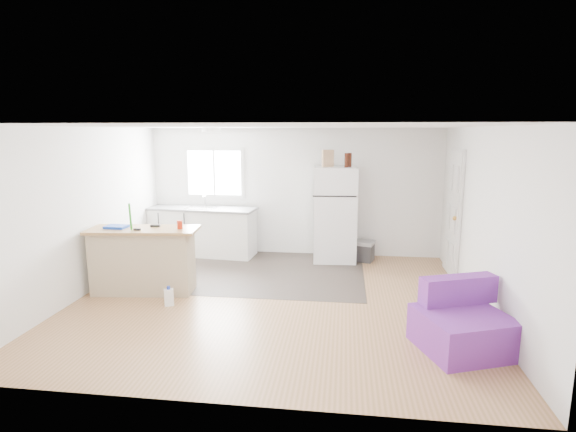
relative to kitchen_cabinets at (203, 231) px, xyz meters
The scene contains 19 objects.
room 2.88m from the kitchen_cabinets, 51.67° to the right, with size 5.51×5.01×2.41m.
vinyl_zone 1.44m from the kitchen_cabinets, 42.97° to the right, with size 4.05×2.50×0.00m, color #2E2723.
window 1.14m from the kitchen_cabinets, 60.18° to the left, with size 1.18×0.06×0.98m.
interior_door 4.53m from the kitchen_cabinets, ahead, with size 0.11×0.92×2.10m.
ceiling_fixture 2.20m from the kitchen_cabinets, 61.86° to the right, with size 0.30×0.30×0.07m, color white.
kitchen_cabinets is the anchor object (origin of this frame).
peninsula 2.11m from the kitchen_cabinets, 96.07° to the right, with size 1.61×0.75×0.96m.
refrigerator 2.54m from the kitchen_cabinets, ahead, with size 0.80×0.77×1.72m.
cooler 3.00m from the kitchen_cabinets, ahead, with size 0.56×0.46×0.37m.
purple_seat 5.20m from the kitchen_cabinets, 39.98° to the right, with size 1.12×1.11×0.73m.
cleaner_jug 2.62m from the kitchen_cabinets, 82.48° to the right, with size 0.15×0.13×0.27m.
mop 2.30m from the kitchen_cabinets, 101.03° to the right, with size 0.28×0.38×1.37m.
red_cup 2.16m from the kitchen_cabinets, 80.64° to the right, with size 0.08×0.08×0.12m, color red.
blue_tray 2.26m from the kitchen_cabinets, 105.60° to the right, with size 0.30×0.22×0.04m, color #133DBA.
tool_a 2.03m from the kitchen_cabinets, 92.01° to the right, with size 0.14×0.05×0.03m, color black.
tool_b 2.30m from the kitchen_cabinets, 95.76° to the right, with size 0.10×0.04×0.03m, color black.
cardboard_box 2.75m from the kitchen_cabinets, ahead, with size 0.20×0.10×0.30m, color tan.
bottle_left 3.03m from the kitchen_cabinets, ahead, with size 0.07×0.07×0.25m, color #3A150A.
bottle_right 3.08m from the kitchen_cabinets, ahead, with size 0.07×0.07×0.25m, color #3A150A.
Camera 1 is at (0.95, -5.93, 2.33)m, focal length 28.00 mm.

